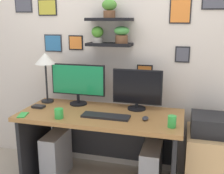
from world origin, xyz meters
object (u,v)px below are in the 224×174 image
Objects in this scene: desk at (102,132)px; scissors_tray at (39,107)px; cell_phone at (23,115)px; printer at (213,125)px; monitor_right at (137,89)px; computer_tower_left at (56,155)px; desk_lamp at (45,62)px; drawer_cabinet at (209,163)px; monitor_left at (78,82)px; coffee_mug at (59,113)px; computer_mouse at (145,118)px; computer_tower_right at (151,168)px; keyboard at (106,116)px; pen_cup at (172,122)px.

scissors_tray is at bearing -174.84° from desk.
printer reaches higher than cell_phone.
computer_tower_left is at bearing -165.34° from monitor_right.
desk is 1.04m from printer.
scissors_tray is at bearing -175.01° from printer.
desk_lamp is 0.47m from scissors_tray.
desk_lamp is 1.11× the size of computer_tower_left.
drawer_cabinet reaches higher than computer_tower_left.
monitor_left is 6.39× the size of coffee_mug.
computer_mouse is 0.78m from drawer_cabinet.
computer_tower_left is at bearing -174.66° from desk.
cell_phone is 0.32× the size of computer_tower_right.
coffee_mug is (-0.32, -0.28, 0.26)m from desk.
scissors_tray reaches higher than cell_phone.
coffee_mug is at bearing -91.24° from monitor_left.
scissors_tray is 0.20× the size of drawer_cabinet.
computer_mouse is at bearing 11.95° from coffee_mug.
keyboard is 0.92× the size of computer_tower_left.
desk is 1.06m from drawer_cabinet.
pen_cup is (0.67, -0.23, 0.26)m from desk.
cell_phone is (-0.99, -0.47, -0.20)m from monitor_right.
printer is (1.35, 0.37, -0.11)m from coffee_mug.
monitor_right is 0.78m from computer_tower_right.
monitor_left is 1.31× the size of keyboard.
cell_phone is 1.36m from pen_cup.
monitor_left is 6.39× the size of computer_mouse.
monitor_right reaches higher than cell_phone.
keyboard is at bearing -3.03° from cell_phone.
coffee_mug is at bearing -177.24° from pen_cup.
drawer_cabinet is (0.95, 0.24, -0.46)m from keyboard.
cell_phone is (-0.68, -0.30, 0.22)m from desk.
computer_tower_right is at bearing 2.36° from scissors_tray.
monitor_right is 1.02× the size of computer_tower_left.
computer_tower_left is (0.19, 0.26, -0.52)m from cell_phone.
computer_tower_right is (0.49, -0.01, -0.32)m from desk.
monitor_left is at bearing 49.21° from computer_tower_left.
keyboard is 4.40× the size of pen_cup.
desk_lamp reaches higher than pen_cup.
pen_cup is at bearing -47.54° from monitor_right.
desk_lamp is 1.91m from drawer_cabinet.
computer_tower_right is at bearing -7.85° from desk_lamp.
keyboard is 0.83× the size of desk_lamp.
keyboard is 0.42m from coffee_mug.
pen_cup is at bearing -15.93° from desk_lamp.
pen_cup is at bearing -50.89° from computer_tower_right.
cell_phone reaches higher than drawer_cabinet.
keyboard is at bearing -166.04° from drawer_cabinet.
computer_mouse is 0.75× the size of scissors_tray.
desk is at bearing -152.18° from monitor_right.
computer_tower_left is at bearing 175.36° from computer_mouse.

